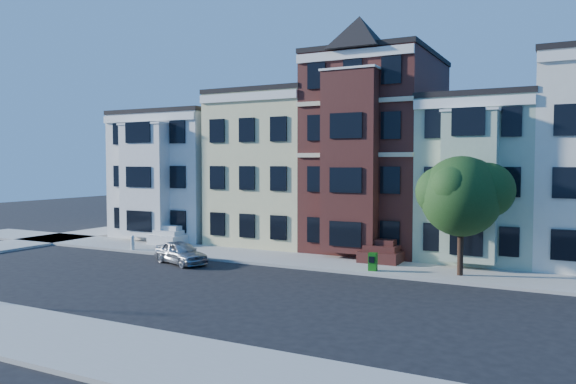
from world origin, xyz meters
The scene contains 11 objects.
ground centered at (0.00, 0.00, 0.00)m, with size 120.00×120.00×0.00m, color black.
far_sidewalk centered at (0.00, 8.00, 0.07)m, with size 60.00×4.00×0.15m, color #9E9B93.
near_sidewalk centered at (0.00, -8.00, 0.07)m, with size 60.00×4.00×0.15m, color #9E9B93.
house_white centered at (-15.00, 14.50, 4.50)m, with size 8.00×9.00×9.00m, color silver.
house_yellow centered at (-7.00, 14.50, 5.00)m, with size 7.00×9.00×10.00m, color beige.
house_brown centered at (0.00, 14.50, 6.00)m, with size 7.00×9.00×12.00m, color #401915.
house_green centered at (6.50, 14.50, 4.50)m, with size 6.00×9.00×9.00m, color #A0B497.
street_tree centered at (6.47, 7.58, 3.69)m, with size 6.09×6.09×7.09m, color #24491C, non-canonical shape.
parked_car centered at (-7.86, 4.42, 0.63)m, with size 1.49×3.70×1.26m, color #A9ABB2.
newspaper_box centered at (2.38, 6.71, 0.60)m, with size 0.40×0.36×0.90m, color #126012.
fire_hydrant centered at (-13.12, 6.31, 0.50)m, with size 0.25×0.25×0.71m, color silver.
Camera 1 is at (11.48, -19.96, 5.56)m, focal length 35.00 mm.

